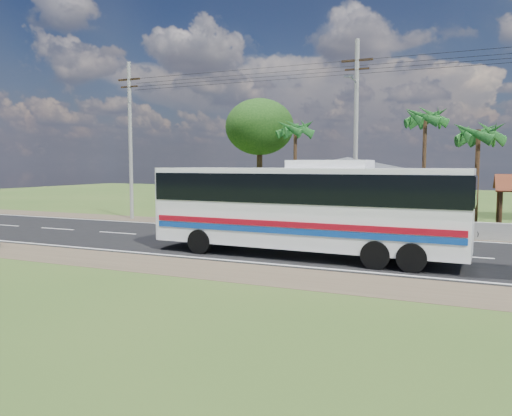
{
  "coord_description": "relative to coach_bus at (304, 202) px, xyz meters",
  "views": [
    {
      "loc": [
        9.38,
        -22.42,
        3.88
      ],
      "look_at": [
        -0.89,
        1.0,
        1.64
      ],
      "focal_mm": 35.0,
      "sensor_mm": 36.0,
      "label": 1
    }
  ],
  "objects": [
    {
      "name": "ground",
      "position": [
        -2.92,
        2.66,
        -2.32
      ],
      "size": [
        120.0,
        120.0,
        0.0
      ],
      "primitive_type": "plane",
      "color": "#2E4E1B",
      "rests_on": "ground"
    },
    {
      "name": "road",
      "position": [
        -2.92,
        2.66,
        -2.31
      ],
      "size": [
        120.0,
        16.0,
        0.03
      ],
      "color": "black",
      "rests_on": "ground"
    },
    {
      "name": "house",
      "position": [
        -1.92,
        15.66,
        0.33
      ],
      "size": [
        12.4,
        10.0,
        5.0
      ],
      "color": "tan",
      "rests_on": "ground"
    },
    {
      "name": "utility_poles",
      "position": [
        -0.25,
        9.15,
        3.45
      ],
      "size": [
        32.8,
        2.22,
        11.0
      ],
      "color": "#9E9E99",
      "rests_on": "ground"
    },
    {
      "name": "palm_near",
      "position": [
        6.58,
        13.66,
        3.39
      ],
      "size": [
        2.8,
        2.8,
        6.7
      ],
      "color": "#47301E",
      "rests_on": "ground"
    },
    {
      "name": "palm_mid",
      "position": [
        3.08,
        18.16,
        4.84
      ],
      "size": [
        2.8,
        2.8,
        8.2
      ],
      "color": "#47301E",
      "rests_on": "ground"
    },
    {
      "name": "palm_far",
      "position": [
        -6.92,
        18.66,
        4.36
      ],
      "size": [
        2.8,
        2.8,
        7.7
      ],
      "color": "#47301E",
      "rests_on": "ground"
    },
    {
      "name": "tree_behind_house",
      "position": [
        -10.92,
        20.66,
        4.8
      ],
      "size": [
        6.0,
        6.0,
        9.61
      ],
      "color": "#47301E",
      "rests_on": "ground"
    },
    {
      "name": "coach_bus",
      "position": [
        0.0,
        0.0,
        0.0
      ],
      "size": [
        13.12,
        3.12,
        4.05
      ],
      "rotation": [
        0.0,
        0.0,
        -0.03
      ],
      "color": "white",
      "rests_on": "ground"
    },
    {
      "name": "motorcycle",
      "position": [
        5.93,
        8.32,
        -1.87
      ],
      "size": [
        1.79,
        0.95,
        0.9
      ],
      "primitive_type": "imported",
      "rotation": [
        0.0,
        0.0,
        1.36
      ],
      "color": "black",
      "rests_on": "ground"
    }
  ]
}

